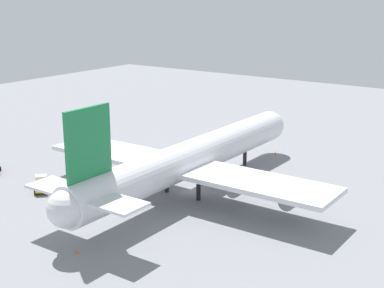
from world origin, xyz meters
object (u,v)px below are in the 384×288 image
(safety_cone_tail, at_px, (78,251))
(cargo_airplane, at_px, (191,158))
(maintenance_van, at_px, (42,184))
(safety_cone_nose, at_px, (275,153))

(safety_cone_tail, bearing_deg, cargo_airplane, 2.74)
(maintenance_van, distance_m, safety_cone_tail, 24.00)
(maintenance_van, distance_m, safety_cone_nose, 45.33)
(cargo_airplane, distance_m, safety_cone_tail, 26.25)
(maintenance_van, height_order, safety_cone_tail, maintenance_van)
(safety_cone_nose, relative_size, safety_cone_tail, 1.07)
(maintenance_van, relative_size, safety_cone_tail, 6.38)
(safety_cone_tail, bearing_deg, maintenance_van, 60.10)
(cargo_airplane, bearing_deg, maintenance_van, 125.06)
(maintenance_van, bearing_deg, safety_cone_tail, -119.90)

